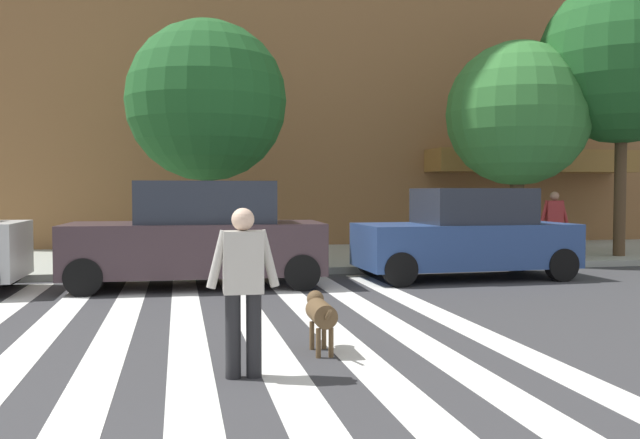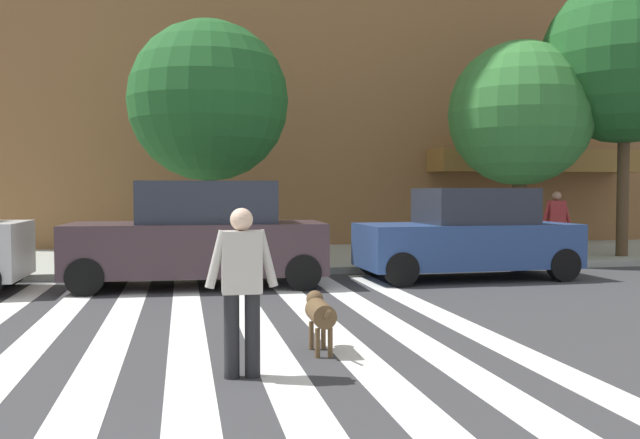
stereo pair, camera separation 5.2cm
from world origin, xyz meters
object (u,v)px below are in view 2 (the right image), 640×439
object	(u,v)px
street_tree_middle	(520,114)
pedestrian_bystander	(557,221)
parked_car_third_in_line	(468,236)
parked_car_behind_first	(200,236)
dog_on_leash	(320,313)
pedestrian_dog_walker	(242,282)
street_tree_nearest	(209,101)
street_tree_further	(625,61)

from	to	relation	value
street_tree_middle	pedestrian_bystander	xyz separation A→B (m)	(0.36, -1.17, -2.71)
parked_car_third_in_line	street_tree_middle	distance (m)	5.06
parked_car_behind_first	dog_on_leash	distance (m)	5.65
parked_car_third_in_line	pedestrian_dog_walker	world-z (taller)	parked_car_third_in_line
dog_on_leash	pedestrian_dog_walker	bearing A→B (deg)	-138.37
street_tree_middle	dog_on_leash	world-z (taller)	street_tree_middle
dog_on_leash	parked_car_behind_first	bearing A→B (deg)	101.99
dog_on_leash	parked_car_third_in_line	bearing A→B (deg)	52.31
parked_car_behind_first	parked_car_third_in_line	xyz separation A→B (m)	(5.43, 0.00, -0.07)
street_tree_middle	parked_car_behind_first	bearing A→B (deg)	-159.56
pedestrian_dog_walker	pedestrian_bystander	xyz separation A→B (m)	(8.35, 8.23, 0.15)
parked_car_behind_first	street_tree_nearest	xyz separation A→B (m)	(0.31, 3.41, 2.99)
street_tree_middle	street_tree_nearest	bearing A→B (deg)	177.48
parked_car_third_in_line	pedestrian_bystander	xyz separation A→B (m)	(3.16, 1.89, 0.20)
parked_car_behind_first	dog_on_leash	size ratio (longest dim) A/B	5.05
parked_car_behind_first	parked_car_third_in_line	world-z (taller)	parked_car_behind_first
parked_car_behind_first	street_tree_middle	world-z (taller)	street_tree_middle
pedestrian_dog_walker	pedestrian_bystander	size ratio (longest dim) A/B	1.00
parked_car_third_in_line	street_tree_nearest	size ratio (longest dim) A/B	0.78
pedestrian_dog_walker	street_tree_middle	bearing A→B (deg)	49.65
pedestrian_dog_walker	parked_car_behind_first	bearing A→B (deg)	92.11
street_tree_further	pedestrian_dog_walker	bearing A→B (deg)	-140.51
parked_car_behind_first	pedestrian_bystander	size ratio (longest dim) A/B	2.93
dog_on_leash	pedestrian_bystander	distance (m)	10.49
street_tree_nearest	pedestrian_bystander	bearing A→B (deg)	-10.41
street_tree_further	street_tree_middle	bearing A→B (deg)	161.07
parked_car_behind_first	parked_car_third_in_line	distance (m)	5.43
street_tree_nearest	street_tree_middle	xyz separation A→B (m)	(7.91, -0.35, -0.15)
street_tree_nearest	street_tree_further	distance (m)	10.45
parked_car_behind_first	parked_car_third_in_line	size ratio (longest dim) A/B	1.08
street_tree_nearest	dog_on_leash	xyz separation A→B (m)	(0.86, -8.92, -3.49)
street_tree_nearest	pedestrian_dog_walker	xyz separation A→B (m)	(-0.08, -9.75, -3.01)
street_tree_middle	street_tree_further	xyz separation A→B (m)	(2.41, -0.83, 1.30)
street_tree_nearest	pedestrian_dog_walker	size ratio (longest dim) A/B	3.48
parked_car_third_in_line	dog_on_leash	bearing A→B (deg)	-127.69
parked_car_third_in_line	street_tree_nearest	xyz separation A→B (m)	(-5.11, 3.41, 3.06)
dog_on_leash	street_tree_middle	bearing A→B (deg)	50.55
street_tree_nearest	street_tree_middle	bearing A→B (deg)	-2.52
street_tree_middle	pedestrian_bystander	distance (m)	2.97
parked_car_behind_first	pedestrian_dog_walker	xyz separation A→B (m)	(0.23, -6.34, -0.02)
street_tree_nearest	street_tree_further	size ratio (longest dim) A/B	0.81
street_tree_middle	street_tree_further	size ratio (longest dim) A/B	0.78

